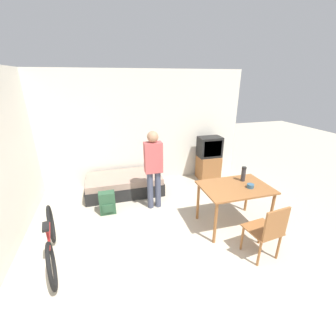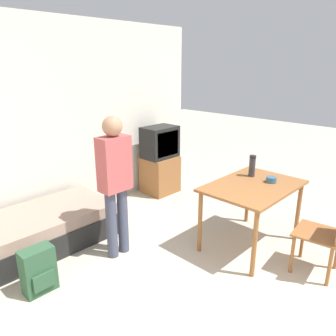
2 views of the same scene
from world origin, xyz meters
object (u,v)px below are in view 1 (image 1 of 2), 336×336
object	(u,v)px
wooden_chair	(268,230)
person_standing	(153,165)
daybed	(124,184)
tv	(209,159)
mate_bowl	(250,186)
bicycle	(51,242)
dining_table	(235,191)
thermos_flask	(244,173)
backpack	(107,203)

from	to	relation	value
wooden_chair	person_standing	world-z (taller)	person_standing
daybed	tv	xyz separation A→B (m)	(2.21, 0.19, 0.34)
mate_bowl	bicycle	bearing A→B (deg)	178.68
dining_table	thermos_flask	xyz separation A→B (m)	(0.25, 0.17, 0.24)
wooden_chair	person_standing	bearing A→B (deg)	123.76
thermos_flask	mate_bowl	xyz separation A→B (m)	(-0.04, -0.28, -0.11)
daybed	dining_table	xyz separation A→B (m)	(1.74, -1.81, 0.47)
tv	wooden_chair	size ratio (longest dim) A/B	1.25
dining_table	wooden_chair	world-z (taller)	wooden_chair
bicycle	mate_bowl	bearing A→B (deg)	-1.32
dining_table	wooden_chair	bearing A→B (deg)	-88.40
daybed	tv	distance (m)	2.25
tv	person_standing	xyz separation A→B (m)	(-1.68, -1.01, 0.38)
thermos_flask	mate_bowl	bearing A→B (deg)	-97.22
bicycle	backpack	distance (m)	1.32
bicycle	wooden_chair	bearing A→B (deg)	-15.49
dining_table	mate_bowl	world-z (taller)	mate_bowl
daybed	dining_table	distance (m)	2.55
bicycle	thermos_flask	distance (m)	3.27
thermos_flask	wooden_chair	bearing A→B (deg)	-102.17
tv	bicycle	distance (m)	4.00
dining_table	bicycle	world-z (taller)	dining_table
tv	wooden_chair	xyz separation A→B (m)	(-0.45, -2.86, -0.04)
daybed	person_standing	size ratio (longest dim) A/B	1.07
tv	wooden_chair	world-z (taller)	tv
tv	backpack	world-z (taller)	tv
dining_table	mate_bowl	distance (m)	0.27
bicycle	thermos_flask	bearing A→B (deg)	3.69
daybed	bicycle	size ratio (longest dim) A/B	1.09
tv	backpack	size ratio (longest dim) A/B	2.46
dining_table	person_standing	world-z (taller)	person_standing
wooden_chair	thermos_flask	bearing A→B (deg)	77.83
tv	thermos_flask	size ratio (longest dim) A/B	4.25
wooden_chair	backpack	size ratio (longest dim) A/B	1.96
dining_table	mate_bowl	xyz separation A→B (m)	(0.21, -0.11, 0.13)
person_standing	thermos_flask	world-z (taller)	person_standing
wooden_chair	thermos_flask	world-z (taller)	thermos_flask
daybed	mate_bowl	size ratio (longest dim) A/B	14.69
bicycle	person_standing	size ratio (longest dim) A/B	0.99
tv	backpack	distance (m)	2.82
wooden_chair	mate_bowl	size ratio (longest dim) A/B	7.70
daybed	person_standing	bearing A→B (deg)	-57.08
bicycle	thermos_flask	size ratio (longest dim) A/B	5.95
bicycle	person_standing	bearing A→B (deg)	30.41
person_standing	daybed	bearing A→B (deg)	122.92
mate_bowl	backpack	distance (m)	2.68
daybed	backpack	world-z (taller)	backpack
mate_bowl	backpack	world-z (taller)	mate_bowl
tv	bicycle	bearing A→B (deg)	-149.31
bicycle	backpack	bearing A→B (deg)	52.14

